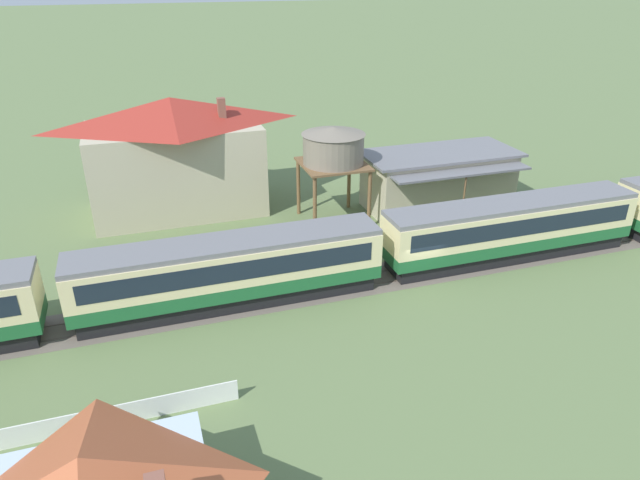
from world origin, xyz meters
The scene contains 6 objects.
ground_plane centered at (0.00, 0.00, 0.00)m, with size 600.00×600.00×0.00m, color #607547.
passenger_train centered at (-11.24, 1.03, 2.21)m, with size 91.86×3.01×3.99m.
railway_track centered at (-12.63, 1.03, 0.01)m, with size 133.57×3.60×0.04m.
station_building centered at (6.84, 10.41, 2.31)m, with size 12.23×6.90×4.56m.
station_house_red_roof centered at (-12.82, 16.21, 4.59)m, with size 13.78×7.73×8.92m.
water_tower centered at (-2.03, 10.39, 5.77)m, with size 4.68×4.68×7.26m.
Camera 1 is at (-15.48, -27.37, 17.68)m, focal length 32.00 mm.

